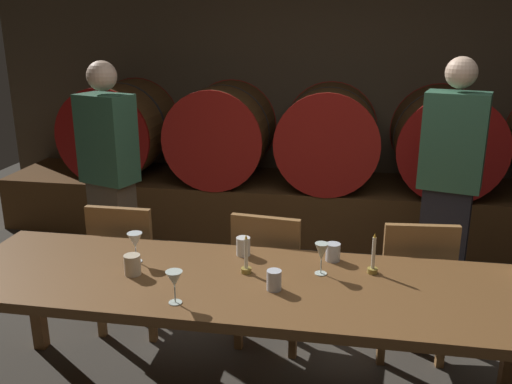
{
  "coord_description": "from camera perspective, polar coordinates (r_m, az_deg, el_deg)",
  "views": [
    {
      "loc": [
        0.18,
        -2.43,
        1.93
      ],
      "look_at": [
        -0.32,
        0.43,
        1.02
      ],
      "focal_mm": 38.54,
      "sensor_mm": 36.0,
      "label": 1
    }
  ],
  "objects": [
    {
      "name": "wine_barrel_center",
      "position": [
        5.02,
        7.55,
        5.78
      ],
      "size": [
        0.89,
        0.92,
        0.89
      ],
      "color": "brown",
      "rests_on": "barrel_shelf"
    },
    {
      "name": "wine_barrel_left",
      "position": [
        5.15,
        -3.46,
        6.2
      ],
      "size": [
        0.89,
        0.92,
        0.89
      ],
      "color": "brown",
      "rests_on": "barrel_shelf"
    },
    {
      "name": "back_wall",
      "position": [
        5.52,
        8.08,
        9.93
      ],
      "size": [
        6.82,
        0.24,
        2.46
      ],
      "primitive_type": "cube",
      "color": "brown",
      "rests_on": "ground"
    },
    {
      "name": "cup_far_right",
      "position": [
        2.87,
        7.99,
        -6.19
      ],
      "size": [
        0.07,
        0.07,
        0.09
      ],
      "primitive_type": "cylinder",
      "color": "silver",
      "rests_on": "dining_table"
    },
    {
      "name": "chair_center",
      "position": [
        3.32,
        1.44,
        -8.35
      ],
      "size": [
        0.44,
        0.44,
        0.88
      ],
      "rotation": [
        0.0,
        0.0,
        3.03
      ],
      "color": "olive",
      "rests_on": "ground"
    },
    {
      "name": "wine_barrel_far_left",
      "position": [
        5.47,
        -13.75,
        6.38
      ],
      "size": [
        0.89,
        0.92,
        0.89
      ],
      "color": "brown",
      "rests_on": "barrel_shelf"
    },
    {
      "name": "candle_right",
      "position": [
        2.77,
        12.05,
        -7.11
      ],
      "size": [
        0.05,
        0.05,
        0.21
      ],
      "color": "olive",
      "rests_on": "dining_table"
    },
    {
      "name": "cup_center_right",
      "position": [
        2.55,
        1.88,
        -9.13
      ],
      "size": [
        0.07,
        0.07,
        0.1
      ],
      "primitive_type": "cylinder",
      "color": "silver",
      "rests_on": "dining_table"
    },
    {
      "name": "dining_table",
      "position": [
        2.69,
        -1.16,
        -10.32
      ],
      "size": [
        2.86,
        0.81,
        0.74
      ],
      "color": "brown",
      "rests_on": "ground"
    },
    {
      "name": "wine_glass_center_right",
      "position": [
        2.69,
        6.81,
        -6.27
      ],
      "size": [
        0.07,
        0.07,
        0.16
      ],
      "color": "silver",
      "rests_on": "dining_table"
    },
    {
      "name": "candle_left",
      "position": [
        2.71,
        -1.03,
        -7.29
      ],
      "size": [
        0.05,
        0.05,
        0.2
      ],
      "color": "olive",
      "rests_on": "dining_table"
    },
    {
      "name": "wine_glass_far_left",
      "position": [
        2.87,
        -12.44,
        -5.0
      ],
      "size": [
        0.08,
        0.08,
        0.16
      ],
      "color": "white",
      "rests_on": "dining_table"
    },
    {
      "name": "wine_barrel_right",
      "position": [
        5.09,
        18.98,
        5.13
      ],
      "size": [
        0.89,
        0.92,
        0.89
      ],
      "color": "#513319",
      "rests_on": "barrel_shelf"
    },
    {
      "name": "chair_left",
      "position": [
        3.55,
        -13.06,
        -7.02
      ],
      "size": [
        0.4,
        0.4,
        0.88
      ],
      "rotation": [
        0.0,
        0.0,
        3.14
      ],
      "color": "olive",
      "rests_on": "ground"
    },
    {
      "name": "cup_center_left",
      "position": [
        2.91,
        -1.33,
        -5.65
      ],
      "size": [
        0.07,
        0.07,
        0.1
      ],
      "primitive_type": "cylinder",
      "color": "white",
      "rests_on": "dining_table"
    },
    {
      "name": "wine_glass_center_left",
      "position": [
        2.44,
        -8.48,
        -9.0
      ],
      "size": [
        0.08,
        0.08,
        0.15
      ],
      "color": "silver",
      "rests_on": "dining_table"
    },
    {
      "name": "guest_left",
      "position": [
        4.11,
        -14.91,
        1.66
      ],
      "size": [
        0.44,
        0.35,
        1.67
      ],
      "rotation": [
        0.0,
        0.0,
        2.8
      ],
      "color": "brown",
      "rests_on": "ground"
    },
    {
      "name": "barrel_shelf",
      "position": [
        5.2,
        7.4,
        -1.62
      ],
      "size": [
        6.14,
        0.9,
        0.49
      ],
      "primitive_type": "cube",
      "color": "brown",
      "rests_on": "ground"
    },
    {
      "name": "guest_right",
      "position": [
        3.77,
        19.36,
        0.24
      ],
      "size": [
        0.43,
        0.33,
        1.72
      ],
      "rotation": [
        0.0,
        0.0,
        2.88
      ],
      "color": "black",
      "rests_on": "ground"
    },
    {
      "name": "chair_right",
      "position": [
        3.33,
        15.99,
        -8.96
      ],
      "size": [
        0.44,
        0.44,
        0.88
      ],
      "rotation": [
        0.0,
        0.0,
        3.24
      ],
      "color": "olive",
      "rests_on": "ground"
    },
    {
      "name": "cup_far_left",
      "position": [
        2.76,
        -12.7,
        -7.38
      ],
      "size": [
        0.08,
        0.08,
        0.1
      ],
      "primitive_type": "cylinder",
      "color": "beige",
      "rests_on": "dining_table"
    }
  ]
}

